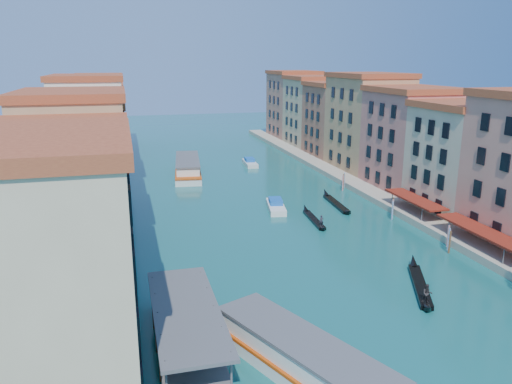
# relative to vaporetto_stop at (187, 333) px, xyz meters

# --- Properties ---
(left_bank_palazzos) EXTENTS (12.80, 128.40, 21.00)m
(left_bank_palazzos) POSITION_rel_vaporetto_stop_xyz_m (-10.00, 52.68, 8.27)
(left_bank_palazzos) COLOR #C9B28A
(left_bank_palazzos) RESTS_ON ground
(right_bank_palazzos) EXTENTS (12.80, 128.40, 21.00)m
(right_bank_palazzos) POSITION_rel_vaporetto_stop_xyz_m (46.00, 53.00, 8.31)
(right_bank_palazzos) COLOR #A53B33
(right_bank_palazzos) RESTS_ON ground
(quay) EXTENTS (4.00, 140.00, 1.00)m
(quay) POSITION_rel_vaporetto_stop_xyz_m (38.00, 53.00, -0.94)
(quay) COLOR #AB9E89
(quay) RESTS_ON ground
(restaurant_awnings) EXTENTS (3.20, 44.55, 3.12)m
(restaurant_awnings) POSITION_rel_vaporetto_stop_xyz_m (38.19, 11.00, 1.55)
(restaurant_awnings) COLOR maroon
(restaurant_awnings) RESTS_ON ground
(vaporetto_stop) EXTENTS (5.40, 16.40, 3.65)m
(vaporetto_stop) POSITION_rel_vaporetto_stop_xyz_m (0.00, 0.00, 0.00)
(vaporetto_stop) COLOR #57575A
(vaporetto_stop) RESTS_ON ground
(mooring_poles_right) EXTENTS (1.44, 54.24, 3.20)m
(mooring_poles_right) POSITION_rel_vaporetto_stop_xyz_m (35.10, 16.80, -0.14)
(mooring_poles_right) COLOR brown
(mooring_poles_right) RESTS_ON ground
(mooring_poles_left) EXTENTS (0.24, 8.24, 3.20)m
(mooring_poles_left) POSITION_rel_vaporetto_stop_xyz_m (-2.50, 0.00, -0.14)
(mooring_poles_left) COLOR brown
(mooring_poles_left) RESTS_ON ground
(vaporetto_near) EXTENTS (12.53, 20.56, 3.04)m
(vaporetto_near) POSITION_rel_vaporetto_stop_xyz_m (8.09, -6.00, -0.07)
(vaporetto_near) COLOR white
(vaporetto_near) RESTS_ON ground
(vaporetto_far) EXTENTS (7.64, 22.99, 3.36)m
(vaporetto_far) POSITION_rel_vaporetto_stop_xyz_m (8.53, 66.63, 0.07)
(vaporetto_far) COLOR silver
(vaporetto_far) RESTS_ON ground
(gondola_fore) EXTENTS (1.82, 11.53, 2.30)m
(gondola_fore) POSITION_rel_vaporetto_stop_xyz_m (22.78, 29.39, -1.05)
(gondola_fore) COLOR black
(gondola_fore) RESTS_ON ground
(gondola_right) EXTENTS (6.57, 12.68, 2.69)m
(gondola_right) POSITION_rel_vaporetto_stop_xyz_m (25.29, 4.89, -0.92)
(gondola_right) COLOR black
(gondola_right) RESTS_ON ground
(gondola_far) EXTENTS (2.03, 13.50, 1.91)m
(gondola_far) POSITION_rel_vaporetto_stop_xyz_m (29.48, 36.64, -1.05)
(gondola_far) COLOR black
(gondola_far) RESTS_ON ground
(motorboat_mid) EXTENTS (3.91, 8.31, 1.65)m
(motorboat_mid) POSITION_rel_vaporetto_stop_xyz_m (19.02, 36.74, -0.80)
(motorboat_mid) COLOR white
(motorboat_mid) RESTS_ON ground
(motorboat_far) EXTENTS (2.91, 7.93, 1.62)m
(motorboat_far) POSITION_rel_vaporetto_stop_xyz_m (23.56, 72.06, -0.81)
(motorboat_far) COLOR silver
(motorboat_far) RESTS_ON ground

